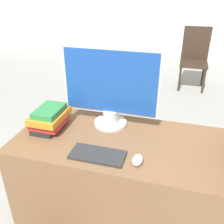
% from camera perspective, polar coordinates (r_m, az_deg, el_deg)
% --- Properties ---
extents(desk, '(1.37, 0.65, 0.76)m').
position_cam_1_polar(desk, '(1.79, 2.50, -16.61)').
color(desk, brown).
rests_on(desk, ground_plane).
extents(monitor, '(0.63, 0.22, 0.53)m').
position_cam_1_polar(monitor, '(1.61, -0.36, 5.45)').
color(monitor, silver).
rests_on(monitor, desk).
extents(keyboard, '(0.31, 0.15, 0.02)m').
position_cam_1_polar(keyboard, '(1.42, -3.29, -9.75)').
color(keyboard, '#2D2D2D').
rests_on(keyboard, desk).
extents(mouse, '(0.06, 0.10, 0.04)m').
position_cam_1_polar(mouse, '(1.37, 5.84, -10.85)').
color(mouse, silver).
rests_on(mouse, desk).
extents(book_stack, '(0.20, 0.27, 0.15)m').
position_cam_1_polar(book_stack, '(1.69, -14.12, -1.41)').
color(book_stack, '#232328').
rests_on(book_stack, desk).
extents(far_chair, '(0.44, 0.44, 1.00)m').
position_cam_1_polar(far_chair, '(4.49, 18.34, 12.12)').
color(far_chair, '#38281E').
rests_on(far_chair, ground_plane).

